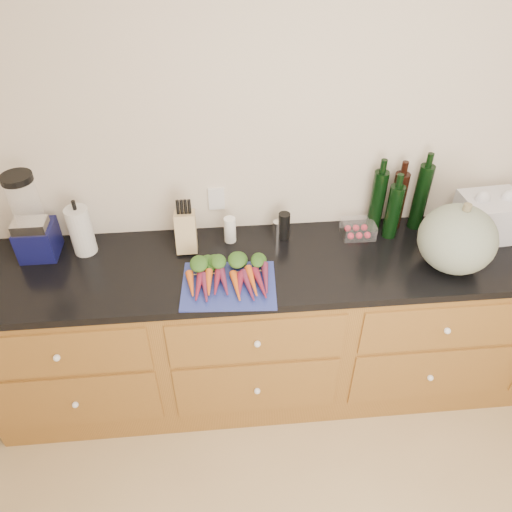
{
  "coord_description": "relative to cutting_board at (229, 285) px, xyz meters",
  "views": [
    {
      "loc": [
        -0.59,
        -0.52,
        2.48
      ],
      "look_at": [
        -0.44,
        1.2,
        1.06
      ],
      "focal_mm": 35.0,
      "sensor_mm": 36.0,
      "label": 1
    }
  ],
  "objects": [
    {
      "name": "wall_back",
      "position": [
        0.57,
        0.48,
        0.35
      ],
      "size": [
        4.1,
        0.05,
        2.6
      ],
      "primitive_type": "cube",
      "color": "beige",
      "rests_on": "ground"
    },
    {
      "name": "cabinets",
      "position": [
        0.57,
        0.16,
        -0.49
      ],
      "size": [
        3.6,
        0.64,
        0.9
      ],
      "color": "brown",
      "rests_on": "ground"
    },
    {
      "name": "countertop",
      "position": [
        0.57,
        0.16,
        -0.03
      ],
      "size": [
        3.64,
        0.62,
        0.04
      ],
      "primitive_type": "cube",
      "color": "black",
      "rests_on": "cabinets"
    },
    {
      "name": "cutting_board",
      "position": [
        0.0,
        0.0,
        0.0
      ],
      "size": [
        0.44,
        0.35,
        0.01
      ],
      "primitive_type": "cube",
      "rotation": [
        0.0,
        0.0,
        -0.06
      ],
      "color": "navy",
      "rests_on": "countertop"
    },
    {
      "name": "carrots",
      "position": [
        0.0,
        0.04,
        0.03
      ],
      "size": [
        0.37,
        0.27,
        0.05
      ],
      "color": "orange",
      "rests_on": "cutting_board"
    },
    {
      "name": "squash",
      "position": [
        1.05,
        0.05,
        0.15
      ],
      "size": [
        0.35,
        0.35,
        0.32
      ],
      "primitive_type": "ellipsoid",
      "color": "slate",
      "rests_on": "countertop"
    },
    {
      "name": "blender_appliance",
      "position": [
        -0.9,
        0.32,
        0.19
      ],
      "size": [
        0.17,
        0.17,
        0.44
      ],
      "color": "#0D0F40",
      "rests_on": "countertop"
    },
    {
      "name": "paper_towel",
      "position": [
        -0.69,
        0.32,
        0.12
      ],
      "size": [
        0.11,
        0.11,
        0.25
      ],
      "primitive_type": "cylinder",
      "color": "silver",
      "rests_on": "countertop"
    },
    {
      "name": "knife_block",
      "position": [
        -0.19,
        0.3,
        0.09
      ],
      "size": [
        0.1,
        0.1,
        0.2
      ],
      "primitive_type": "cube",
      "color": "tan",
      "rests_on": "countertop"
    },
    {
      "name": "grinder_salt",
      "position": [
        0.02,
        0.34,
        0.06
      ],
      "size": [
        0.06,
        0.06,
        0.13
      ],
      "primitive_type": "cylinder",
      "color": "white",
      "rests_on": "countertop"
    },
    {
      "name": "grinder_pepper",
      "position": [
        0.3,
        0.34,
        0.07
      ],
      "size": [
        0.06,
        0.06,
        0.15
      ],
      "primitive_type": "cylinder",
      "color": "black",
      "rests_on": "countertop"
    },
    {
      "name": "canister_chrome",
      "position": [
        0.26,
        0.34,
        0.04
      ],
      "size": [
        0.04,
        0.04,
        0.1
      ],
      "primitive_type": "cylinder",
      "color": "white",
      "rests_on": "countertop"
    },
    {
      "name": "tomato_box",
      "position": [
        0.68,
        0.33,
        0.03
      ],
      "size": [
        0.16,
        0.13,
        0.08
      ],
      "primitive_type": "cube",
      "color": "white",
      "rests_on": "countertop"
    },
    {
      "name": "bottles",
      "position": [
        0.87,
        0.37,
        0.16
      ],
      "size": [
        0.3,
        0.15,
        0.36
      ],
      "color": "black",
      "rests_on": "countertop"
    },
    {
      "name": "grocery_bag",
      "position": [
        1.32,
        0.28,
        0.1
      ],
      "size": [
        0.31,
        0.25,
        0.21
      ],
      "primitive_type": null,
      "rotation": [
        0.0,
        0.0,
        0.08
      ],
      "color": "white",
      "rests_on": "countertop"
    }
  ]
}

